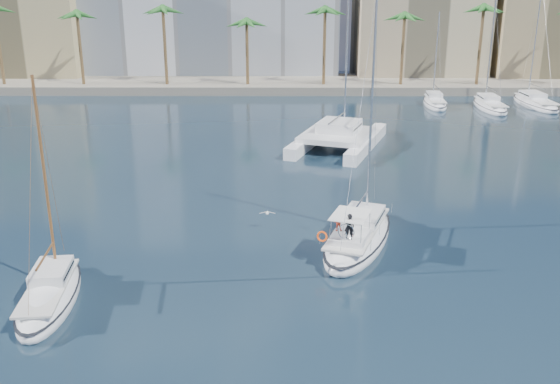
{
  "coord_description": "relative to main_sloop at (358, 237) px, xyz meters",
  "views": [
    {
      "loc": [
        0.29,
        -33.14,
        15.32
      ],
      "look_at": [
        0.14,
        1.5,
        3.58
      ],
      "focal_mm": 40.0,
      "sensor_mm": 36.0,
      "label": 1
    }
  ],
  "objects": [
    {
      "name": "seagull",
      "position": [
        -5.62,
        2.43,
        0.62
      ],
      "size": [
        1.05,
        0.45,
        0.19
      ],
      "color": "silver",
      "rests_on": "ground"
    },
    {
      "name": "small_sloop",
      "position": [
        -16.27,
        -7.43,
        -0.07
      ],
      "size": [
        3.44,
        8.45,
        11.81
      ],
      "rotation": [
        0.0,
        0.0,
        0.11
      ],
      "color": "white",
      "rests_on": "ground"
    },
    {
      "name": "palm_left",
      "position": [
        -38.92,
        54.9,
        9.78
      ],
      "size": [
        3.6,
        3.6,
        12.3
      ],
      "color": "brown",
      "rests_on": "ground"
    },
    {
      "name": "moored_yacht_b",
      "position": [
        21.58,
        42.9,
        -0.5
      ],
      "size": [
        3.32,
        10.83,
        13.72
      ],
      "primitive_type": null,
      "rotation": [
        0.0,
        0.0,
        -0.02
      ],
      "color": "white",
      "rests_on": "ground"
    },
    {
      "name": "quay",
      "position": [
        -4.92,
        58.9,
        0.1
      ],
      "size": [
        120.0,
        14.0,
        1.2
      ],
      "primitive_type": "cube",
      "color": "gray",
      "rests_on": "ground"
    },
    {
      "name": "palm_centre",
      "position": [
        -4.92,
        54.9,
        9.78
      ],
      "size": [
        3.6,
        3.6,
        12.3
      ],
      "color": "brown",
      "rests_on": "ground"
    },
    {
      "name": "building_tan_right",
      "position": [
        37.08,
        65.9,
        8.5
      ],
      "size": [
        18.0,
        12.0,
        18.0
      ],
      "primitive_type": "cube",
      "color": "tan",
      "rests_on": "ground"
    },
    {
      "name": "ground",
      "position": [
        -4.92,
        -2.1,
        -0.5
      ],
      "size": [
        160.0,
        160.0,
        0.0
      ],
      "primitive_type": "plane",
      "color": "black",
      "rests_on": "ground"
    },
    {
      "name": "catamaran",
      "position": [
        0.78,
        23.77,
        0.68
      ],
      "size": [
        10.88,
        14.94,
        19.44
      ],
      "rotation": [
        0.0,
        0.0,
        -0.34
      ],
      "color": "white",
      "rests_on": "ground"
    },
    {
      "name": "main_sloop",
      "position": [
        0.0,
        0.0,
        0.0
      ],
      "size": [
        6.69,
        11.02,
        15.6
      ],
      "rotation": [
        0.0,
        0.0,
        -0.34
      ],
      "color": "white",
      "rests_on": "ground"
    },
    {
      "name": "moored_yacht_a",
      "position": [
        15.08,
        44.9,
        -0.5
      ],
      "size": [
        3.37,
        9.52,
        11.9
      ],
      "primitive_type": null,
      "rotation": [
        0.0,
        0.0,
        -0.07
      ],
      "color": "white",
      "rests_on": "ground"
    },
    {
      "name": "moored_yacht_c",
      "position": [
        28.08,
        44.9,
        -0.5
      ],
      "size": [
        3.98,
        12.33,
        15.54
      ],
      "primitive_type": null,
      "rotation": [
        0.0,
        0.0,
        0.03
      ],
      "color": "white",
      "rests_on": "ground"
    },
    {
      "name": "building_tan_left",
      "position": [
        -46.92,
        66.9,
        10.5
      ],
      "size": [
        22.0,
        14.0,
        22.0
      ],
      "primitive_type": "cube",
      "color": "tan",
      "rests_on": "ground"
    },
    {
      "name": "building_beige",
      "position": [
        17.08,
        67.9,
        9.5
      ],
      "size": [
        20.0,
        14.0,
        20.0
      ],
      "primitive_type": "cube",
      "color": "tan",
      "rests_on": "ground"
    },
    {
      "name": "palm_right",
      "position": [
        29.08,
        54.9,
        9.78
      ],
      "size": [
        3.6,
        3.6,
        12.3
      ],
      "color": "brown",
      "rests_on": "ground"
    }
  ]
}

